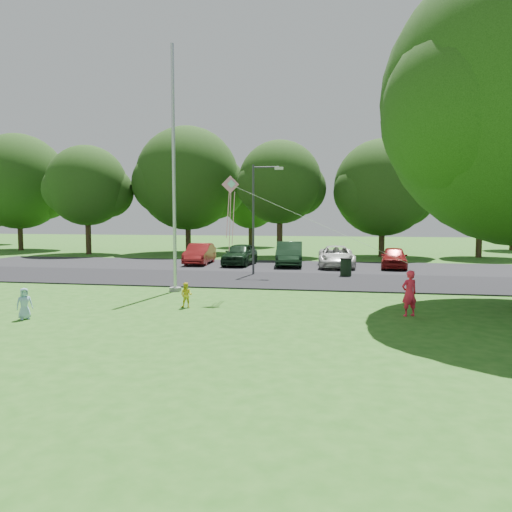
% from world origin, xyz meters
% --- Properties ---
extents(ground, '(120.00, 120.00, 0.00)m').
position_xyz_m(ground, '(0.00, 0.00, 0.00)').
color(ground, '#275F19').
rests_on(ground, ground).
extents(park_road, '(60.00, 6.00, 0.06)m').
position_xyz_m(park_road, '(0.00, 9.00, 0.03)').
color(park_road, black).
rests_on(park_road, ground).
extents(parking_strip, '(42.00, 7.00, 0.06)m').
position_xyz_m(parking_strip, '(0.00, 15.50, 0.03)').
color(parking_strip, black).
rests_on(parking_strip, ground).
extents(flagpole, '(0.50, 0.50, 10.00)m').
position_xyz_m(flagpole, '(-3.50, 5.00, 4.17)').
color(flagpole, '#B7BABF').
rests_on(flagpole, ground).
extents(street_lamp, '(1.62, 0.21, 5.75)m').
position_xyz_m(street_lamp, '(-1.12, 11.00, 3.46)').
color(street_lamp, '#3F3F44').
rests_on(street_lamp, ground).
extents(trash_can, '(0.60, 0.60, 0.95)m').
position_xyz_m(trash_can, '(3.44, 11.15, 0.48)').
color(trash_can, black).
rests_on(trash_can, ground).
extents(tree_row, '(64.35, 11.94, 10.88)m').
position_xyz_m(tree_row, '(1.59, 24.23, 5.71)').
color(tree_row, '#332316').
rests_on(tree_row, ground).
extents(horizon_trees, '(77.46, 7.20, 7.02)m').
position_xyz_m(horizon_trees, '(4.06, 33.88, 4.30)').
color(horizon_trees, '#332316').
rests_on(horizon_trees, ground).
extents(parked_cars, '(13.57, 4.90, 1.46)m').
position_xyz_m(parked_cars, '(0.20, 15.54, 0.72)').
color(parked_cars, maroon).
rests_on(parked_cars, ground).
extents(woman, '(0.63, 0.55, 1.44)m').
position_xyz_m(woman, '(5.44, 1.43, 0.72)').
color(woman, '#FF2141').
rests_on(woman, ground).
extents(child_yellow, '(0.42, 0.33, 0.86)m').
position_xyz_m(child_yellow, '(-1.86, 1.52, 0.43)').
color(child_yellow, yellow).
rests_on(child_yellow, ground).
extents(child_blue, '(0.54, 0.55, 0.96)m').
position_xyz_m(child_blue, '(-6.08, -1.19, 0.48)').
color(child_blue, '#8EB8DA').
rests_on(child_blue, ground).
extents(kite, '(6.56, 2.42, 2.98)m').
position_xyz_m(kite, '(-0.66, 3.52, 3.82)').
color(kite, pink).
rests_on(kite, ground).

